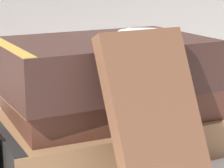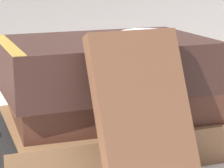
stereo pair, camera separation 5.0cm
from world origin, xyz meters
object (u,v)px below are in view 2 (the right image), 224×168
object	(u,v)px
book_flat_middle	(111,98)
book_flat_top	(100,64)
book_leaning_front	(150,123)
pocket_watch	(147,34)
book_flat_bottom	(107,133)

from	to	relation	value
book_flat_middle	book_flat_top	bearing A→B (deg)	-144.11
book_leaning_front	pocket_watch	distance (m)	0.12
book_flat_bottom	book_leaning_front	size ratio (longest dim) A/B	1.79
book_leaning_front	book_flat_middle	bearing A→B (deg)	83.56
book_flat_bottom	book_flat_middle	distance (m)	0.04
book_leaning_front	pocket_watch	world-z (taller)	book_leaning_front
book_flat_middle	book_flat_top	size ratio (longest dim) A/B	1.09
book_flat_middle	book_flat_top	distance (m)	0.05
book_flat_top	pocket_watch	size ratio (longest dim) A/B	3.38
book_flat_bottom	pocket_watch	distance (m)	0.11
book_flat_middle	pocket_watch	distance (m)	0.08
book_flat_bottom	book_flat_top	world-z (taller)	book_flat_top
book_flat_middle	pocket_watch	bearing A→B (deg)	-22.04
book_leaning_front	book_flat_top	bearing A→B (deg)	91.99
book_flat_bottom	book_flat_top	size ratio (longest dim) A/B	1.20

